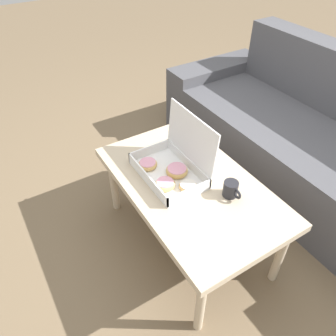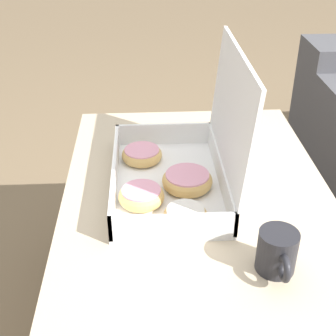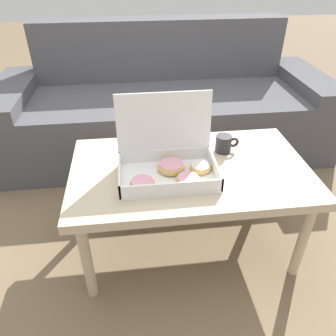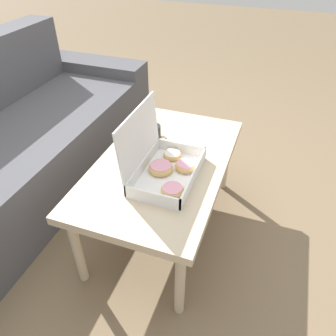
# 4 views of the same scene
# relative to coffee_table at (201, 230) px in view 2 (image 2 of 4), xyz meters

# --- Properties ---
(coffee_table) EXTENTS (1.03, 0.61, 0.46)m
(coffee_table) POSITION_rel_coffee_table_xyz_m (0.00, 0.00, 0.00)
(coffee_table) COLOR #C6B293
(coffee_table) RESTS_ON ground_plane
(pastry_box) EXTENTS (0.40, 0.28, 0.32)m
(pastry_box) POSITION_rel_coffee_table_xyz_m (-0.09, -0.04, 0.10)
(pastry_box) COLOR white
(pastry_box) RESTS_ON coffee_table
(coffee_mug) EXTENTS (0.11, 0.07, 0.08)m
(coffee_mug) POSITION_rel_coffee_table_xyz_m (0.18, 0.11, 0.09)
(coffee_mug) COLOR #232328
(coffee_mug) RESTS_ON coffee_table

